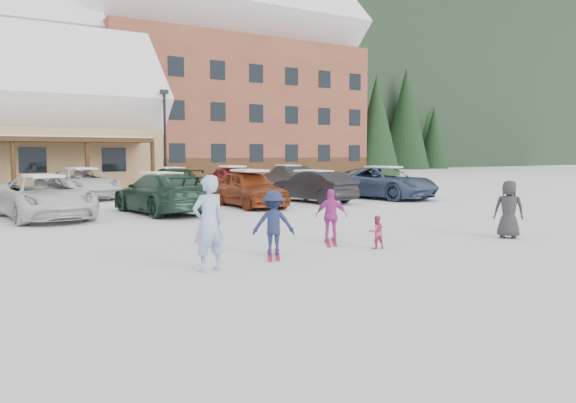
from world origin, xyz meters
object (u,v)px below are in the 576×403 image
toddler_red (376,232)px  parked_car_10 (82,184)px  parked_car_2 (44,197)px  parked_car_12 (232,180)px  parked_car_6 (383,183)px  parked_car_5 (314,187)px  alpine_hotel (203,83)px  parked_car_3 (161,193)px  parked_car_13 (288,178)px  child_navy (273,223)px  adult_skier (209,223)px  child_magenta (331,216)px  parked_car_4 (249,189)px  parked_car_11 (171,182)px  lamp_post (165,133)px  bystander_dark (509,209)px

toddler_red → parked_car_10: (-2.55, 18.21, 0.35)m
parked_car_2 → parked_car_12: parked_car_12 is taller
toddler_red → parked_car_12: 17.93m
parked_car_2 → parked_car_6: parked_car_6 is taller
parked_car_5 → alpine_hotel: bearing=-111.9°
parked_car_3 → parked_car_12: parked_car_12 is taller
parked_car_12 → parked_car_3: bearing=-125.4°
toddler_red → parked_car_6: parked_car_6 is taller
alpine_hotel → toddler_red: (-12.75, -38.83, -8.25)m
parked_car_10 → parked_car_13: parked_car_10 is taller
toddler_red → child_navy: 2.50m
child_navy → parked_car_6: 15.90m
adult_skier → child_navy: 1.96m
child_magenta → parked_car_3: size_ratio=0.26×
parked_car_4 → child_navy: bearing=-112.8°
parked_car_4 → parked_car_13: parked_car_4 is taller
parked_car_5 → parked_car_11: (-4.09, 6.76, 0.02)m
parked_car_3 → child_magenta: bearing=93.2°
alpine_hotel → parked_car_2: 34.77m
child_magenta → parked_car_2: size_ratio=0.25×
parked_car_13 → parked_car_10: bearing=9.6°
parked_car_2 → parked_car_3: size_ratio=1.02×
parked_car_5 → parked_car_11: size_ratio=0.86×
lamp_post → parked_car_5: lamp_post is taller
parked_car_10 → parked_car_13: (11.74, 0.18, -0.00)m
bystander_dark → parked_car_3: 11.79m
adult_skier → child_magenta: size_ratio=1.35×
parked_car_4 → parked_car_6: (7.48, 0.39, 0.02)m
parked_car_3 → parked_car_6: (11.33, 0.87, 0.03)m
alpine_hotel → parked_car_6: (-3.01, -28.11, -7.87)m
alpine_hotel → parked_car_6: size_ratio=5.72×
child_magenta → child_navy: bearing=53.9°
parked_car_13 → child_navy: bearing=65.7°
alpine_hotel → parked_car_3: size_ratio=6.24×
parked_car_6 → parked_car_5: bearing=170.4°
child_magenta → parked_car_10: size_ratio=0.25×
alpine_hotel → child_navy: bearing=-111.6°
parked_car_5 → parked_car_13: (3.44, 7.60, 0.03)m
adult_skier → child_navy: bearing=-165.8°
child_navy → parked_car_13: (11.62, 17.91, 0.04)m
adult_skier → parked_car_2: 10.58m
adult_skier → bystander_dark: adult_skier is taller
child_magenta → bystander_dark: bystander_dark is taller
bystander_dark → parked_car_3: size_ratio=0.29×
child_navy → parked_car_11: (4.09, 17.07, 0.03)m
child_magenta → parked_car_12: (5.30, 16.00, 0.09)m
parked_car_4 → lamp_post: bearing=86.8°
alpine_hotel → adult_skier: size_ratio=17.75×
parked_car_10 → toddler_red: bearing=-88.3°
adult_skier → parked_car_5: size_ratio=0.42×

